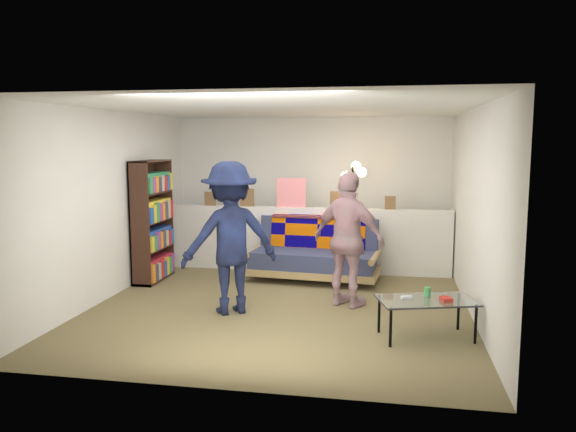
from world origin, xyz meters
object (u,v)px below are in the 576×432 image
(coffee_table, at_px, (427,302))
(floor_lamp, at_px, (354,196))
(futon_sofa, at_px, (316,254))
(person_right, at_px, (349,240))
(bookshelf, at_px, (152,225))
(person_left, at_px, (230,238))

(coffee_table, xyz_separation_m, floor_lamp, (-0.92, 2.46, 0.84))
(futon_sofa, distance_m, coffee_table, 2.68)
(floor_lamp, height_order, person_right, floor_lamp)
(futon_sofa, relative_size, bookshelf, 1.12)
(futon_sofa, height_order, coffee_table, futon_sofa)
(floor_lamp, xyz_separation_m, person_right, (0.04, -1.47, -0.39))
(futon_sofa, bearing_deg, bookshelf, -169.24)
(futon_sofa, distance_m, person_right, 1.46)
(person_left, bearing_deg, coffee_table, 135.60)
(coffee_table, bearing_deg, person_left, 167.19)
(person_right, bearing_deg, person_left, 47.97)
(bookshelf, relative_size, floor_lamp, 1.01)
(futon_sofa, bearing_deg, person_right, -65.89)
(bookshelf, distance_m, floor_lamp, 2.95)
(bookshelf, height_order, person_right, bookshelf)
(bookshelf, relative_size, person_right, 1.05)
(person_left, xyz_separation_m, person_right, (1.35, 0.49, -0.06))
(coffee_table, distance_m, person_left, 2.34)
(coffee_table, bearing_deg, bookshelf, 154.31)
(bookshelf, xyz_separation_m, person_left, (1.55, -1.31, 0.08))
(coffee_table, height_order, person_right, person_right)
(futon_sofa, distance_m, person_left, 1.99)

